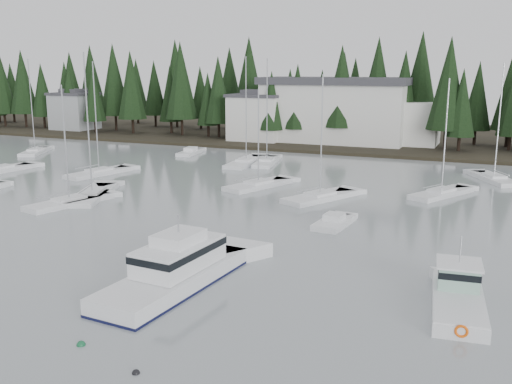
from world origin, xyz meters
TOP-DOWN VIEW (x-y plane):
  - far_shore_land at (0.00, 97.00)m, footprint 240.00×54.00m
  - conifer_treeline at (0.00, 86.00)m, footprint 200.00×22.00m
  - house_west at (-18.00, 79.00)m, footprint 9.54×7.42m
  - house_far_west at (-60.00, 81.00)m, footprint 8.48×7.42m
  - harbor_inn at (-2.96, 82.34)m, footprint 29.50×11.50m
  - cabin_cruiser_center at (4.01, 14.76)m, footprint 4.54×12.00m
  - lobster_boat_teal at (19.91, 18.12)m, footprint 3.48×7.91m
  - sailboat_1 at (-23.94, 42.91)m, footprint 4.32×9.35m
  - sailboat_2 at (21.08, 57.93)m, footprint 6.19×8.58m
  - sailboat_3 at (-44.62, 53.72)m, footprint 5.91×8.60m
  - sailboat_6 at (16.24, 47.16)m, footprint 6.04×8.70m
  - sailboat_7 at (-2.85, 43.71)m, footprint 5.61×9.08m
  - sailboat_8 at (-36.83, 39.58)m, footprint 3.91×9.24m
  - sailboat_9 at (-16.52, 32.42)m, footprint 6.36×10.32m
  - sailboat_10 at (-8.00, 58.84)m, footprint 4.16×9.30m
  - sailboat_11 at (5.20, 40.60)m, footprint 6.24×8.97m
  - sailboat_12 at (-10.60, 57.69)m, footprint 3.48×10.94m
  - sailboat_13 at (-16.37, 28.85)m, footprint 4.57×9.09m
  - runabout_1 at (9.14, 31.64)m, footprint 2.66×5.27m
  - runabout_3 at (-22.19, 62.66)m, footprint 3.07×6.98m
  - mooring_buoy_green at (3.79, 6.42)m, footprint 0.43×0.43m
  - mooring_buoy_dark at (7.68, 5.30)m, footprint 0.36×0.36m

SIDE VIEW (x-z plane):
  - far_shore_land at x=0.00m, z-range -0.50..0.50m
  - conifer_treeline at x=0.00m, z-range -10.00..10.00m
  - mooring_buoy_green at x=3.79m, z-range -0.22..0.22m
  - mooring_buoy_dark at x=7.68m, z-range -0.18..0.18m
  - sailboat_7 at x=-2.85m, z-range -5.61..5.72m
  - sailboat_13 at x=-16.37m, z-range -5.90..6.04m
  - sailboat_8 at x=-36.83m, z-range -6.25..6.39m
  - sailboat_11 at x=5.20m, z-range -6.38..6.52m
  - sailboat_6 at x=16.24m, z-range -6.15..6.30m
  - sailboat_12 at x=-10.60m, z-range -7.43..7.58m
  - sailboat_9 at x=-16.52m, z-range -7.41..7.57m
  - sailboat_1 at x=-23.94m, z-range -7.04..7.21m
  - sailboat_2 at x=21.08m, z-range -6.95..7.12m
  - sailboat_10 at x=-8.00m, z-range -7.27..7.46m
  - sailboat_3 at x=-44.62m, z-range -7.31..7.51m
  - runabout_3 at x=-22.19m, z-range -0.58..0.84m
  - runabout_1 at x=9.14m, z-range -0.58..0.84m
  - lobster_boat_teal at x=19.91m, z-range -1.62..2.64m
  - cabin_cruiser_center at x=4.01m, z-range -1.77..3.28m
  - house_far_west at x=-60.00m, z-range 0.28..8.53m
  - house_west at x=-18.00m, z-range 0.28..9.03m
  - harbor_inn at x=-2.96m, z-range 0.33..11.23m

